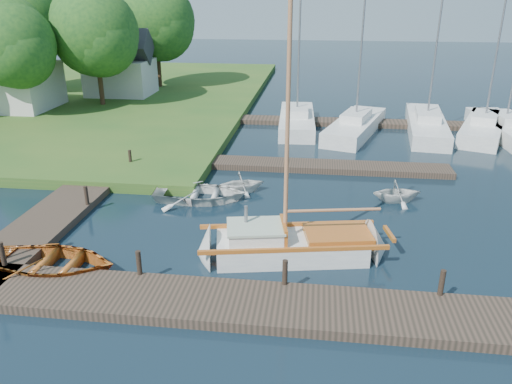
# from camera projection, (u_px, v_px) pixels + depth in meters

# --- Properties ---
(ground) EXTENTS (160.00, 160.00, 0.00)m
(ground) POSITION_uv_depth(u_px,v_px,m) (256.00, 220.00, 19.83)
(ground) COLOR black
(ground) RESTS_ON ground
(near_dock) EXTENTS (18.00, 2.20, 0.30)m
(near_dock) POSITION_uv_depth(u_px,v_px,m) (230.00, 304.00, 14.25)
(near_dock) COLOR #2D261D
(near_dock) RESTS_ON ground
(left_dock) EXTENTS (2.20, 18.00, 0.30)m
(left_dock) POSITION_uv_depth(u_px,v_px,m) (86.00, 189.00, 22.55)
(left_dock) COLOR #2D261D
(left_dock) RESTS_ON ground
(far_dock) EXTENTS (14.00, 1.60, 0.30)m
(far_dock) POSITION_uv_depth(u_px,v_px,m) (311.00, 166.00, 25.52)
(far_dock) COLOR #2D261D
(far_dock) RESTS_ON ground
(pontoon) EXTENTS (30.00, 1.60, 0.30)m
(pontoon) POSITION_uv_depth(u_px,v_px,m) (434.00, 125.00, 33.34)
(pontoon) COLOR #2D261D
(pontoon) RESTS_ON ground
(mooring_post_0) EXTENTS (0.16, 0.16, 0.80)m
(mooring_post_0) POSITION_uv_depth(u_px,v_px,m) (2.00, 254.00, 15.84)
(mooring_post_0) COLOR black
(mooring_post_0) RESTS_ON near_dock
(mooring_post_1) EXTENTS (0.16, 0.16, 0.80)m
(mooring_post_1) POSITION_uv_depth(u_px,v_px,m) (139.00, 263.00, 15.32)
(mooring_post_1) COLOR black
(mooring_post_1) RESTS_ON near_dock
(mooring_post_2) EXTENTS (0.16, 0.16, 0.80)m
(mooring_post_2) POSITION_uv_depth(u_px,v_px,m) (285.00, 272.00, 14.79)
(mooring_post_2) COLOR black
(mooring_post_2) RESTS_ON near_dock
(mooring_post_3) EXTENTS (0.16, 0.16, 0.80)m
(mooring_post_3) POSITION_uv_depth(u_px,v_px,m) (442.00, 283.00, 14.27)
(mooring_post_3) COLOR black
(mooring_post_3) RESTS_ON near_dock
(mooring_post_4) EXTENTS (0.16, 0.16, 0.80)m
(mooring_post_4) POSITION_uv_depth(u_px,v_px,m) (86.00, 195.00, 20.38)
(mooring_post_4) COLOR black
(mooring_post_4) RESTS_ON left_dock
(mooring_post_5) EXTENTS (0.16, 0.16, 0.80)m
(mooring_post_5) POSITION_uv_depth(u_px,v_px,m) (130.00, 158.00, 24.99)
(mooring_post_5) COLOR black
(mooring_post_5) RESTS_ON left_dock
(sailboat) EXTENTS (7.39, 3.26, 9.83)m
(sailboat) POSITION_uv_depth(u_px,v_px,m) (295.00, 247.00, 17.02)
(sailboat) COLOR silver
(sailboat) RESTS_ON ground
(dinghy) EXTENTS (4.30, 3.11, 0.88)m
(dinghy) POSITION_uv_depth(u_px,v_px,m) (51.00, 259.00, 16.05)
(dinghy) COLOR #955810
(dinghy) RESTS_ON ground
(tender_a) EXTENTS (4.17, 3.11, 0.83)m
(tender_a) POSITION_uv_depth(u_px,v_px,m) (200.00, 191.00, 21.55)
(tender_a) COLOR silver
(tender_a) RESTS_ON ground
(tender_b) EXTENTS (2.45, 2.28, 1.06)m
(tender_b) POSITION_uv_depth(u_px,v_px,m) (242.00, 181.00, 22.41)
(tender_b) COLOR silver
(tender_b) RESTS_ON ground
(tender_d) EXTENTS (2.36, 2.13, 1.09)m
(tender_d) POSITION_uv_depth(u_px,v_px,m) (397.00, 190.00, 21.35)
(tender_d) COLOR silver
(tender_d) RESTS_ON ground
(marina_boat_1) EXTENTS (2.59, 8.10, 10.78)m
(marina_boat_1) POSITION_uv_depth(u_px,v_px,m) (297.00, 119.00, 33.12)
(marina_boat_1) COLOR silver
(marina_boat_1) RESTS_ON ground
(marina_boat_2) EXTENTS (4.58, 8.66, 12.46)m
(marina_boat_2) POSITION_uv_depth(u_px,v_px,m) (356.00, 124.00, 31.76)
(marina_boat_2) COLOR silver
(marina_boat_2) RESTS_ON ground
(marina_boat_3) EXTENTS (3.20, 9.48, 12.13)m
(marina_boat_3) POSITION_uv_depth(u_px,v_px,m) (426.00, 123.00, 32.06)
(marina_boat_3) COLOR silver
(marina_boat_3) RESTS_ON ground
(marina_boat_4) EXTENTS (5.03, 8.48, 11.44)m
(marina_boat_4) POSITION_uv_depth(u_px,v_px,m) (484.00, 126.00, 31.42)
(marina_boat_4) COLOR silver
(marina_boat_4) RESTS_ON ground
(marina_boat_5) EXTENTS (2.77, 8.45, 10.43)m
(marina_boat_5) POSITION_uv_depth(u_px,v_px,m) (505.00, 127.00, 31.28)
(marina_boat_5) COLOR silver
(marina_boat_5) RESTS_ON ground
(house_a) EXTENTS (6.30, 5.00, 6.29)m
(house_a) POSITION_uv_depth(u_px,v_px,m) (8.00, 74.00, 35.78)
(house_a) COLOR silver
(house_a) RESTS_ON shore
(house_c) EXTENTS (5.25, 4.00, 5.28)m
(house_c) POSITION_uv_depth(u_px,v_px,m) (120.00, 69.00, 40.75)
(house_c) COLOR silver
(house_c) RESTS_ON shore
(tree_2) EXTENTS (5.83, 5.75, 7.82)m
(tree_2) POSITION_uv_depth(u_px,v_px,m) (12.00, 44.00, 32.90)
(tree_2) COLOR #332114
(tree_2) RESTS_ON shore
(tree_3) EXTENTS (6.41, 6.38, 8.74)m
(tree_3) POSITION_uv_depth(u_px,v_px,m) (95.00, 31.00, 35.90)
(tree_3) COLOR #332114
(tree_3) RESTS_ON shore
(tree_4) EXTENTS (7.01, 7.01, 9.66)m
(tree_4) POSITION_uv_depth(u_px,v_px,m) (21.00, 19.00, 40.31)
(tree_4) COLOR #332114
(tree_4) RESTS_ON shore
(tree_7) EXTENTS (6.83, 6.83, 9.38)m
(tree_7) POSITION_uv_depth(u_px,v_px,m) (156.00, 20.00, 42.89)
(tree_7) COLOR #332114
(tree_7) RESTS_ON shore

